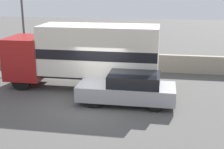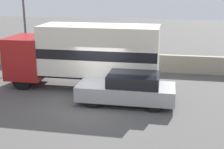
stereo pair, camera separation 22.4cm
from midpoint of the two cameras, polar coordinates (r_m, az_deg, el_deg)
ground_plane at (r=14.81m, az=-2.75°, el=-5.49°), size 80.00×80.00×0.00m
stone_wall_backdrop at (r=20.71m, az=1.31°, el=2.42°), size 60.00×0.35×1.14m
street_lamp at (r=21.31m, az=-15.56°, el=11.57°), size 0.56×0.28×6.90m
box_truck at (r=16.78m, az=-4.45°, el=3.96°), size 8.17×2.44×3.43m
car_hatchback at (r=14.68m, az=3.36°, el=-2.63°), size 4.56×1.84×1.49m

